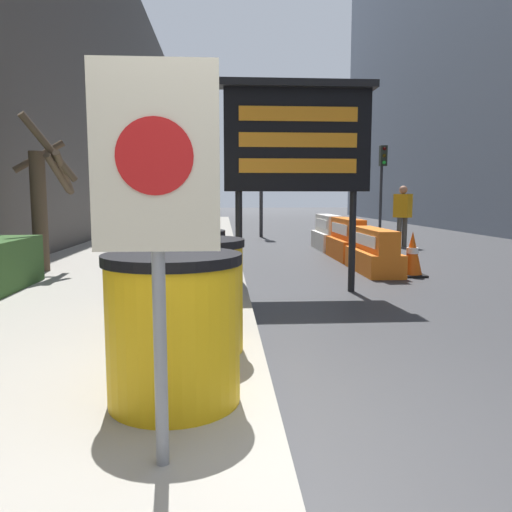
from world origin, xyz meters
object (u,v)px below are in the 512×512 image
(barrel_drum_back, at_px, (184,275))
(traffic_light_far_side, at_px, (382,169))
(traffic_cone_mid, at_px, (343,228))
(traffic_light_near_curb, at_px, (261,164))
(jersey_barrier_orange_near, at_px, (373,253))
(message_board, at_px, (297,140))
(traffic_cone_near, at_px, (412,254))
(jersey_barrier_orange_far, at_px, (347,241))
(barrel_drum_foreground, at_px, (174,328))
(pedestrian_worker, at_px, (403,211))
(barrel_drum_middle, at_px, (193,295))
(warning_sign, at_px, (156,192))
(jersey_barrier_white, at_px, (328,234))

(barrel_drum_back, bearing_deg, traffic_light_far_side, 65.95)
(traffic_cone_mid, height_order, traffic_light_near_curb, traffic_light_near_curb)
(jersey_barrier_orange_near, relative_size, traffic_cone_mid, 2.42)
(message_board, relative_size, traffic_cone_near, 3.77)
(jersey_barrier_orange_far, bearing_deg, barrel_drum_foreground, -110.93)
(traffic_light_far_side, distance_m, pedestrian_worker, 7.65)
(traffic_cone_mid, height_order, traffic_light_far_side, traffic_light_far_side)
(traffic_light_near_curb, relative_size, traffic_light_far_side, 0.97)
(barrel_drum_middle, height_order, warning_sign, warning_sign)
(jersey_barrier_white, xyz_separation_m, traffic_cone_near, (0.53, -4.54, -0.01))
(jersey_barrier_white, distance_m, pedestrian_worker, 2.31)
(traffic_cone_mid, relative_size, traffic_light_far_side, 0.22)
(barrel_drum_foreground, distance_m, jersey_barrier_white, 10.54)
(traffic_cone_mid, relative_size, traffic_light_near_curb, 0.22)
(barrel_drum_back, xyz_separation_m, traffic_cone_mid, (4.25, 10.96, -0.25))
(pedestrian_worker, bearing_deg, traffic_cone_near, 122.68)
(barrel_drum_back, xyz_separation_m, traffic_light_near_curb, (1.70, 12.14, 1.86))
(traffic_light_far_side, bearing_deg, jersey_barrier_orange_near, -108.35)
(traffic_light_near_curb, bearing_deg, barrel_drum_foreground, -96.48)
(barrel_drum_middle, bearing_deg, traffic_light_far_side, 67.66)
(traffic_cone_near, bearing_deg, traffic_light_far_side, 74.65)
(barrel_drum_back, bearing_deg, traffic_light_near_curb, 82.04)
(jersey_barrier_orange_near, relative_size, traffic_light_far_side, 0.52)
(traffic_cone_near, bearing_deg, traffic_cone_mid, 85.70)
(barrel_drum_foreground, distance_m, jersey_barrier_orange_far, 8.59)
(barrel_drum_foreground, height_order, barrel_drum_middle, same)
(barrel_drum_foreground, bearing_deg, message_board, 72.22)
(barrel_drum_back, relative_size, jersey_barrier_orange_far, 0.51)
(barrel_drum_foreground, distance_m, traffic_light_far_side, 19.27)
(warning_sign, distance_m, pedestrian_worker, 12.47)
(jersey_barrier_orange_far, bearing_deg, traffic_cone_near, -77.94)
(traffic_cone_near, bearing_deg, traffic_light_near_curb, 103.04)
(jersey_barrier_orange_near, xyz_separation_m, jersey_barrier_orange_far, (0.00, 1.97, 0.04))
(jersey_barrier_white, bearing_deg, message_board, -106.32)
(barrel_drum_back, xyz_separation_m, pedestrian_worker, (5.33, 8.57, 0.38))
(pedestrian_worker, bearing_deg, barrel_drum_middle, 112.29)
(warning_sign, xyz_separation_m, traffic_cone_near, (3.59, 6.28, -1.03))
(warning_sign, bearing_deg, barrel_drum_middle, 88.53)
(barrel_drum_back, relative_size, traffic_cone_near, 1.13)
(jersey_barrier_white, height_order, traffic_cone_mid, jersey_barrier_white)
(barrel_drum_back, height_order, jersey_barrier_white, barrel_drum_back)
(jersey_barrier_white, bearing_deg, traffic_cone_near, -83.32)
(warning_sign, xyz_separation_m, jersey_barrier_orange_far, (3.06, 8.76, -1.02))
(barrel_drum_foreground, height_order, traffic_cone_mid, barrel_drum_foreground)
(traffic_cone_near, distance_m, traffic_cone_mid, 7.45)
(barrel_drum_back, height_order, traffic_light_far_side, traffic_light_far_side)
(jersey_barrier_white, distance_m, traffic_light_far_side, 8.97)
(jersey_barrier_white, bearing_deg, traffic_cone_mid, 69.33)
(traffic_light_near_curb, xyz_separation_m, traffic_light_far_side, (5.38, 3.71, 0.07))
(barrel_drum_foreground, distance_m, jersey_barrier_orange_near, 6.80)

